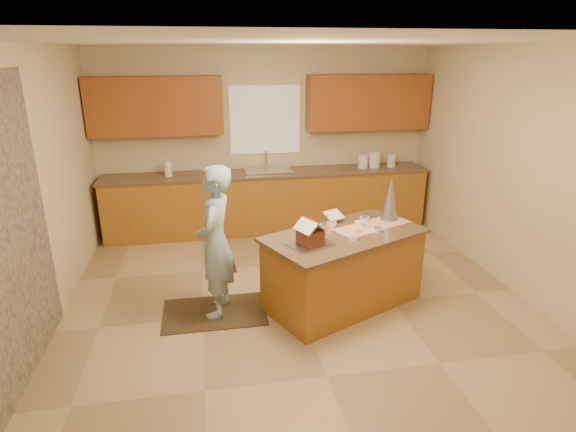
# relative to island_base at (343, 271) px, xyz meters

# --- Properties ---
(floor) EXTENTS (5.50, 5.50, 0.00)m
(floor) POSITION_rel_island_base_xyz_m (-0.48, -0.04, -0.39)
(floor) COLOR tan
(floor) RESTS_ON ground
(ceiling) EXTENTS (5.50, 5.50, 0.00)m
(ceiling) POSITION_rel_island_base_xyz_m (-0.48, -0.04, 2.31)
(ceiling) COLOR silver
(ceiling) RESTS_ON floor
(wall_back) EXTENTS (5.50, 5.50, 0.00)m
(wall_back) POSITION_rel_island_base_xyz_m (-0.48, 2.71, 0.96)
(wall_back) COLOR beige
(wall_back) RESTS_ON floor
(wall_front) EXTENTS (5.50, 5.50, 0.00)m
(wall_front) POSITION_rel_island_base_xyz_m (-0.48, -2.79, 0.96)
(wall_front) COLOR beige
(wall_front) RESTS_ON floor
(wall_left) EXTENTS (5.50, 5.50, 0.00)m
(wall_left) POSITION_rel_island_base_xyz_m (-2.98, -0.04, 0.96)
(wall_left) COLOR beige
(wall_left) RESTS_ON floor
(wall_right) EXTENTS (5.50, 5.50, 0.00)m
(wall_right) POSITION_rel_island_base_xyz_m (2.02, -0.04, 0.96)
(wall_right) COLOR beige
(wall_right) RESTS_ON floor
(window_curtain) EXTENTS (1.05, 0.03, 1.00)m
(window_curtain) POSITION_rel_island_base_xyz_m (-0.48, 2.68, 1.26)
(window_curtain) COLOR white
(window_curtain) RESTS_ON wall_back
(back_counter_base) EXTENTS (4.80, 0.60, 0.88)m
(back_counter_base) POSITION_rel_island_base_xyz_m (-0.48, 2.41, 0.05)
(back_counter_base) COLOR #A46E22
(back_counter_base) RESTS_ON floor
(back_counter_top) EXTENTS (4.85, 0.63, 0.04)m
(back_counter_top) POSITION_rel_island_base_xyz_m (-0.48, 2.41, 0.51)
(back_counter_top) COLOR brown
(back_counter_top) RESTS_ON back_counter_base
(upper_cabinet_left) EXTENTS (1.85, 0.35, 0.80)m
(upper_cabinet_left) POSITION_rel_island_base_xyz_m (-2.03, 2.53, 1.51)
(upper_cabinet_left) COLOR #994C20
(upper_cabinet_left) RESTS_ON wall_back
(upper_cabinet_right) EXTENTS (1.85, 0.35, 0.80)m
(upper_cabinet_right) POSITION_rel_island_base_xyz_m (1.07, 2.53, 1.51)
(upper_cabinet_right) COLOR #994C20
(upper_cabinet_right) RESTS_ON wall_back
(sink) EXTENTS (0.70, 0.45, 0.12)m
(sink) POSITION_rel_island_base_xyz_m (-0.48, 2.41, 0.50)
(sink) COLOR silver
(sink) RESTS_ON back_counter_top
(faucet) EXTENTS (0.03, 0.03, 0.28)m
(faucet) POSITION_rel_island_base_xyz_m (-0.48, 2.59, 0.67)
(faucet) COLOR silver
(faucet) RESTS_ON back_counter_top
(island_base) EXTENTS (1.80, 1.41, 0.79)m
(island_base) POSITION_rel_island_base_xyz_m (0.00, 0.00, 0.00)
(island_base) COLOR #A46E22
(island_base) RESTS_ON floor
(island_top) EXTENTS (1.90, 1.50, 0.04)m
(island_top) POSITION_rel_island_base_xyz_m (0.00, 0.00, 0.41)
(island_top) COLOR brown
(island_top) RESTS_ON island_base
(table_runner) EXTENTS (0.95, 0.67, 0.01)m
(table_runner) POSITION_rel_island_base_xyz_m (0.37, 0.17, 0.43)
(table_runner) COLOR #B1230C
(table_runner) RESTS_ON island_top
(baking_tray) EXTENTS (0.50, 0.45, 0.02)m
(baking_tray) POSITION_rel_island_base_xyz_m (-0.43, -0.25, 0.44)
(baking_tray) COLOR silver
(baking_tray) RESTS_ON island_top
(cookbook) EXTENTS (0.24, 0.22, 0.08)m
(cookbook) POSITION_rel_island_base_xyz_m (-0.02, 0.37, 0.51)
(cookbook) COLOR white
(cookbook) RESTS_ON island_top
(tinsel_tree) EXTENTS (0.26, 0.26, 0.49)m
(tinsel_tree) POSITION_rel_island_base_xyz_m (0.61, 0.33, 0.68)
(tinsel_tree) COLOR #B5B5C2
(tinsel_tree) RESTS_ON island_top
(rug) EXTENTS (1.08, 0.70, 0.01)m
(rug) POSITION_rel_island_base_xyz_m (-1.39, 0.04, -0.39)
(rug) COLOR black
(rug) RESTS_ON floor
(boy) EXTENTS (0.51, 0.65, 1.58)m
(boy) POSITION_rel_island_base_xyz_m (-1.34, 0.04, 0.41)
(boy) COLOR #8CAEC7
(boy) RESTS_ON rug
(canister_a) EXTENTS (0.15, 0.15, 0.21)m
(canister_a) POSITION_rel_island_base_xyz_m (1.00, 2.41, 0.63)
(canister_a) COLOR white
(canister_a) RESTS_ON back_counter_top
(canister_b) EXTENTS (0.17, 0.17, 0.25)m
(canister_b) POSITION_rel_island_base_xyz_m (1.19, 2.41, 0.65)
(canister_b) COLOR white
(canister_b) RESTS_ON back_counter_top
(canister_c) EXTENTS (0.13, 0.13, 0.19)m
(canister_c) POSITION_rel_island_base_xyz_m (1.46, 2.41, 0.62)
(canister_c) COLOR white
(canister_c) RESTS_ON back_counter_top
(paper_towel) EXTENTS (0.10, 0.10, 0.23)m
(paper_towel) POSITION_rel_island_base_xyz_m (-1.93, 2.41, 0.64)
(paper_towel) COLOR white
(paper_towel) RESTS_ON back_counter_top
(gingerbread_house) EXTENTS (0.33, 0.33, 0.25)m
(gingerbread_house) POSITION_rel_island_base_xyz_m (-0.43, -0.25, 0.55)
(gingerbread_house) COLOR brown
(gingerbread_house) RESTS_ON baking_tray
(candy_bowls) EXTENTS (0.71, 0.62, 0.05)m
(candy_bowls) POSITION_rel_island_base_xyz_m (0.07, 0.11, 0.45)
(candy_bowls) COLOR red
(candy_bowls) RESTS_ON island_top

